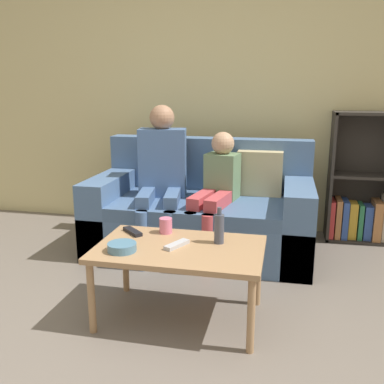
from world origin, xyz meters
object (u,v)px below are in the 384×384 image
(couch, at_px, (203,215))
(bottle, at_px, (219,228))
(tv_remote_0, at_px, (133,232))
(bookshelf, at_px, (361,194))
(tv_remote_1, at_px, (177,245))
(coffee_table, at_px, (180,254))
(snack_bowl, at_px, (122,247))
(cup_near, at_px, (166,226))
(person_child, at_px, (216,188))
(person_adult, at_px, (162,169))

(couch, bearing_deg, bottle, -73.74)
(tv_remote_0, bearing_deg, bottle, -52.50)
(bookshelf, relative_size, tv_remote_1, 6.36)
(coffee_table, height_order, snack_bowl, snack_bowl)
(bottle, bearing_deg, couch, 106.26)
(tv_remote_1, bearing_deg, cup_near, 146.71)
(couch, xyz_separation_m, person_child, (0.13, -0.13, 0.26))
(cup_near, xyz_separation_m, bottle, (0.34, -0.10, 0.04))
(couch, height_order, snack_bowl, couch)
(couch, height_order, tv_remote_1, couch)
(snack_bowl, bearing_deg, person_child, 72.78)
(cup_near, bearing_deg, snack_bowl, -114.15)
(person_adult, height_order, tv_remote_1, person_adult)
(bookshelf, bearing_deg, snack_bowl, -130.44)
(bookshelf, distance_m, coffee_table, 2.02)
(cup_near, distance_m, tv_remote_0, 0.21)
(cup_near, bearing_deg, tv_remote_1, -59.57)
(person_adult, xyz_separation_m, bottle, (0.60, -0.90, -0.15))
(couch, xyz_separation_m, person_adult, (-0.31, -0.09, 0.38))
(person_adult, relative_size, tv_remote_1, 6.72)
(person_adult, bearing_deg, bottle, -65.57)
(couch, distance_m, bookshelf, 1.40)
(tv_remote_1, height_order, bottle, bottle)
(bookshelf, relative_size, snack_bowl, 7.01)
(tv_remote_0, relative_size, snack_bowl, 1.00)
(cup_near, height_order, bottle, bottle)
(person_adult, height_order, bottle, person_adult)
(coffee_table, bearing_deg, bookshelf, 53.38)
(couch, height_order, person_adult, person_adult)
(person_child, bearing_deg, cup_near, -92.85)
(coffee_table, bearing_deg, cup_near, 123.79)
(cup_near, distance_m, snack_bowl, 0.37)
(coffee_table, height_order, person_child, person_child)
(snack_bowl, bearing_deg, person_adult, 95.36)
(cup_near, bearing_deg, couch, 86.29)
(bookshelf, bearing_deg, tv_remote_0, -136.37)
(couch, distance_m, coffee_table, 1.09)
(bookshelf, xyz_separation_m, bottle, (-1.00, -1.52, 0.12))
(person_child, relative_size, tv_remote_0, 6.16)
(bookshelf, relative_size, person_adult, 0.95)
(tv_remote_0, bearing_deg, bookshelf, -3.43)
(bookshelf, xyz_separation_m, tv_remote_0, (-1.54, -1.47, 0.04))
(person_adult, bearing_deg, tv_remote_1, -78.67)
(snack_bowl, bearing_deg, coffee_table, 24.47)
(tv_remote_0, xyz_separation_m, tv_remote_1, (0.32, -0.16, 0.00))
(bookshelf, bearing_deg, person_child, -150.07)
(couch, distance_m, bottle, 1.05)
(person_child, bearing_deg, bookshelf, 41.00)
(bookshelf, distance_m, cup_near, 1.95)
(person_adult, distance_m, tv_remote_0, 0.88)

